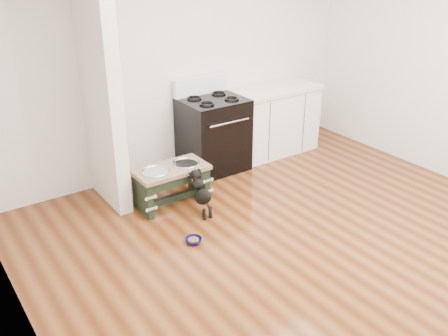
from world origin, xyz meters
The scene contains 8 objects.
ground centered at (0.00, 0.00, 0.00)m, with size 5.00×5.00×0.00m, color #4A220D.
room_shell centered at (0.00, 0.00, 1.62)m, with size 5.00×5.00×5.00m.
partition_wall centered at (-1.18, 2.10, 1.35)m, with size 0.15×0.80×2.70m, color silver.
oven_range centered at (0.25, 2.16, 0.48)m, with size 0.76×0.69×1.14m.
cabinet_run centered at (1.23, 2.18, 0.45)m, with size 1.24×0.64×0.91m.
dog_feeder centered at (-0.66, 1.62, 0.31)m, with size 0.80×0.43×0.46m.
puppy centered at (-0.51, 1.25, 0.27)m, with size 0.14×0.41×0.49m.
floor_bowl centered at (-0.88, 0.81, 0.03)m, with size 0.21×0.21×0.05m.
Camera 1 is at (-2.97, -2.74, 2.71)m, focal length 40.00 mm.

